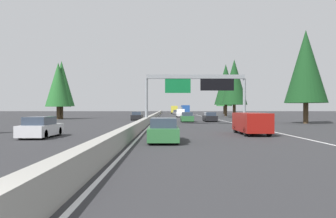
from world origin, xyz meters
TOP-DOWN VIEW (x-y plane):
  - ground_plane at (60.00, 0.00)m, footprint 320.00×320.00m
  - median_barrier at (80.00, 0.30)m, footprint 180.00×0.56m
  - shoulder_stripe_right at (70.00, -11.52)m, footprint 160.00×0.16m
  - shoulder_stripe_median at (70.00, -0.25)m, footprint 160.00×0.16m
  - sign_gantry_overhead at (37.50, -6.04)m, footprint 0.50×12.68m
  - sedan_near_center at (17.18, -2.02)m, footprint 4.40×1.80m
  - minivan_mid_left at (22.59, -8.87)m, footprint 5.00×1.95m
  - sedan_mid_right at (45.55, -5.32)m, footprint 4.40×1.80m
  - bus_far_center at (110.63, -8.95)m, footprint 11.50×2.55m
  - box_truck_distant_a at (119.82, -5.29)m, footprint 8.50×2.40m
  - pickup_distant_b at (72.00, -5.57)m, footprint 5.60×2.00m
  - sedan_far_left at (105.30, -5.43)m, footprint 4.40×1.80m
  - sedan_mid_center at (46.66, -8.94)m, footprint 4.40×1.80m
  - oncoming_near at (20.16, 6.67)m, footprint 4.40×1.80m
  - oncoming_far at (52.60, 2.85)m, footprint 4.40×1.80m
  - conifer_right_near at (40.51, -21.08)m, footprint 5.57×5.57m
  - conifer_right_mid at (68.19, -17.36)m, footprint 5.70×5.70m
  - conifer_right_far at (80.25, -17.74)m, footprint 5.97×5.97m
  - conifer_right_distant at (110.33, -22.87)m, footprint 5.68×5.68m
  - conifer_left_near at (57.91, 18.29)m, footprint 4.73×4.73m
  - conifer_left_mid at (58.82, 17.96)m, footprint 4.92×4.92m

SIDE VIEW (x-z plane):
  - ground_plane at x=60.00m, z-range 0.00..0.00m
  - shoulder_stripe_right at x=70.00m, z-range 0.00..0.01m
  - shoulder_stripe_median at x=70.00m, z-range 0.00..0.01m
  - median_barrier at x=80.00m, z-range 0.00..0.90m
  - sedan_near_center at x=17.18m, z-range -0.05..1.42m
  - sedan_mid_right at x=45.55m, z-range -0.05..1.42m
  - sedan_far_left at x=105.30m, z-range -0.05..1.42m
  - sedan_mid_center at x=46.66m, z-range -0.05..1.42m
  - oncoming_near at x=20.16m, z-range -0.05..1.42m
  - oncoming_far at x=52.60m, z-range -0.05..1.42m
  - pickup_distant_b at x=72.00m, z-range -0.02..1.84m
  - minivan_mid_left at x=22.59m, z-range 0.11..1.80m
  - box_truck_distant_a at x=119.82m, z-range 0.14..3.09m
  - bus_far_center at x=110.63m, z-range 0.17..3.27m
  - sign_gantry_overhead at x=37.50m, z-range 1.86..8.13m
  - conifer_left_near at x=57.91m, z-range 1.16..11.91m
  - conifer_left_mid at x=58.82m, z-range 1.20..12.38m
  - conifer_right_near at x=40.51m, z-range 1.37..14.03m
  - conifer_right_distant at x=110.33m, z-range 1.39..14.30m
  - conifer_right_mid at x=68.19m, z-range 1.40..14.34m
  - conifer_right_far at x=80.25m, z-range 1.47..15.03m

